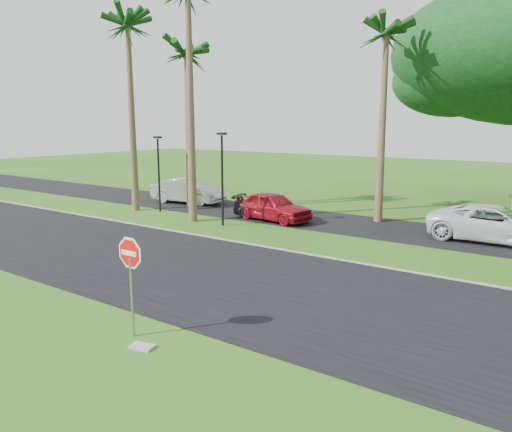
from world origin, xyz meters
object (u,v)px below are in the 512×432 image
object	(u,v)px
car_silver	(188,191)
car_dark	(272,208)
stop_sign_near	(131,266)
car_red	(273,207)
car_minivan	(496,224)

from	to	relation	value
car_silver	car_dark	distance (m)	7.29
stop_sign_near	car_red	distance (m)	14.96
car_red	car_dark	size ratio (longest dim) A/B	1.05
stop_sign_near	car_dark	distance (m)	15.45
car_red	car_minivan	size ratio (longest dim) A/B	0.78
car_minivan	car_silver	bearing A→B (deg)	88.58
stop_sign_near	car_minivan	xyz separation A→B (m)	(5.37, 15.65, -0.99)
car_red	stop_sign_near	bearing A→B (deg)	-152.29
car_silver	car_minivan	xyz separation A→B (m)	(18.02, 0.04, -0.01)
stop_sign_near	car_red	xyz separation A→B (m)	(-5.13, 14.01, -1.03)
stop_sign_near	car_minivan	distance (m)	16.58
stop_sign_near	car_silver	distance (m)	20.11
car_red	car_minivan	distance (m)	10.64
car_red	car_silver	bearing A→B (deg)	85.56
car_silver	car_red	world-z (taller)	car_silver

